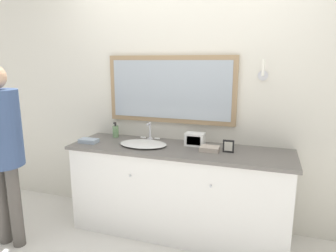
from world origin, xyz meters
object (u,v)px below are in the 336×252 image
object	(u,v)px
sink_basin	(144,143)
soap_bottle	(116,131)
appliance_box	(195,139)
person	(0,137)
picture_frame	(228,146)

from	to	relation	value
sink_basin	soap_bottle	xyz separation A→B (m)	(-0.40, 0.20, 0.04)
appliance_box	person	xyz separation A→B (m)	(-1.50, -0.80, 0.09)
sink_basin	appliance_box	world-z (taller)	sink_basin
person	sink_basin	bearing A→B (deg)	32.00
soap_bottle	appliance_box	xyz separation A→B (m)	(0.87, -0.05, -0.00)
sink_basin	soap_bottle	bearing A→B (deg)	153.55
soap_bottle	sink_basin	bearing A→B (deg)	-26.45
sink_basin	picture_frame	world-z (taller)	sink_basin
soap_bottle	appliance_box	world-z (taller)	soap_bottle
sink_basin	picture_frame	xyz separation A→B (m)	(0.79, 0.03, 0.04)
sink_basin	picture_frame	bearing A→B (deg)	1.98
picture_frame	person	world-z (taller)	person
sink_basin	person	xyz separation A→B (m)	(-1.04, -0.65, 0.13)
appliance_box	person	size ratio (longest dim) A/B	0.11
sink_basin	appliance_box	distance (m)	0.49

